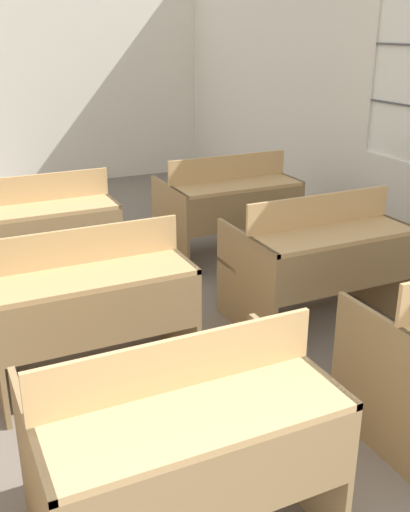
# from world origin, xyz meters

# --- Properties ---
(wall_right_with_window) EXTENTS (0.06, 7.49, 2.75)m
(wall_right_with_window) POSITION_xyz_m (3.07, 3.78, 1.36)
(wall_right_with_window) COLOR white
(wall_right_with_window) RESTS_ON ground_plane
(bench_front_center) EXTENTS (1.11, 0.78, 0.91)m
(bench_front_center) POSITION_xyz_m (0.25, 1.45, 0.47)
(bench_front_center) COLOR #98794F
(bench_front_center) RESTS_ON ground_plane
(bench_second_center) EXTENTS (1.11, 0.78, 0.91)m
(bench_second_center) POSITION_xyz_m (0.26, 2.81, 0.47)
(bench_second_center) COLOR #95764C
(bench_second_center) RESTS_ON ground_plane
(bench_second_right) EXTENTS (1.11, 0.78, 0.91)m
(bench_second_right) POSITION_xyz_m (1.85, 2.82, 0.47)
(bench_second_right) COLOR #9A7B51
(bench_second_right) RESTS_ON ground_plane
(bench_third_center) EXTENTS (1.11, 0.78, 0.91)m
(bench_third_center) POSITION_xyz_m (0.25, 4.20, 0.47)
(bench_third_center) COLOR #997A50
(bench_third_center) RESTS_ON ground_plane
(bench_third_right) EXTENTS (1.11, 0.78, 0.91)m
(bench_third_right) POSITION_xyz_m (1.88, 4.21, 0.47)
(bench_third_right) COLOR #97784E
(bench_third_right) RESTS_ON ground_plane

